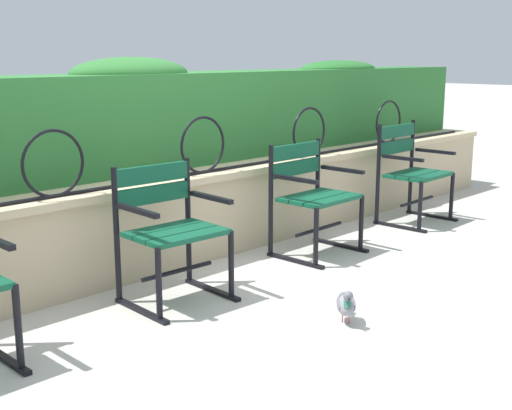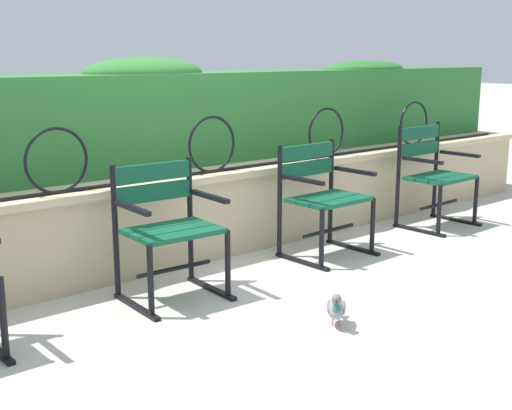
{
  "view_description": "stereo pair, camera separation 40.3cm",
  "coord_description": "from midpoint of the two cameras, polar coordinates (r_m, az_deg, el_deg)",
  "views": [
    {
      "loc": [
        -3.06,
        -2.88,
        1.5
      ],
      "look_at": [
        0.0,
        0.1,
        0.55
      ],
      "focal_mm": 47.97,
      "sensor_mm": 36.0,
      "label": 1
    },
    {
      "loc": [
        -2.77,
        -3.16,
        1.5
      ],
      "look_at": [
        0.0,
        0.1,
        0.55
      ],
      "focal_mm": 47.97,
      "sensor_mm": 36.0,
      "label": 2
    }
  ],
  "objects": [
    {
      "name": "stone_wall",
      "position": [
        5.03,
        -3.66,
        -1.02
      ],
      "size": [
        8.39,
        0.41,
        0.64
      ],
      "color": "tan",
      "rests_on": "ground"
    },
    {
      "name": "iron_arch_fence",
      "position": [
        4.69,
        -6.43,
        4.07
      ],
      "size": [
        7.83,
        0.02,
        0.42
      ],
      "color": "black",
      "rests_on": "stone_wall"
    },
    {
      "name": "hedge_row",
      "position": [
        5.3,
        -6.73,
        7.3
      ],
      "size": [
        8.22,
        0.58,
        0.84
      ],
      "color": "#2D7033",
      "rests_on": "stone_wall"
    },
    {
      "name": "ground_plane",
      "position": [
        4.46,
        3.44,
        -7.16
      ],
      "size": [
        60.0,
        60.0,
        0.0
      ],
      "primitive_type": "plane",
      "color": "#BCB7AD"
    },
    {
      "name": "park_chair_centre_right",
      "position": [
        5.17,
        7.74,
        0.81
      ],
      "size": [
        0.62,
        0.54,
        0.84
      ],
      "color": "#0F4C33",
      "rests_on": "ground"
    },
    {
      "name": "pigeon_near_chairs",
      "position": [
        3.91,
        9.69,
        -8.44
      ],
      "size": [
        0.24,
        0.23,
        0.22
      ],
      "color": "gray",
      "rests_on": "ground"
    },
    {
      "name": "park_chair_rightmost",
      "position": [
        6.27,
        16.35,
        2.58
      ],
      "size": [
        0.62,
        0.54,
        0.89
      ],
      "color": "#0F4C33",
      "rests_on": "ground"
    },
    {
      "name": "park_chair_centre_left",
      "position": [
        4.23,
        -4.75,
        -1.75
      ],
      "size": [
        0.61,
        0.55,
        0.84
      ],
      "color": "#0F4C33",
      "rests_on": "ground"
    }
  ]
}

